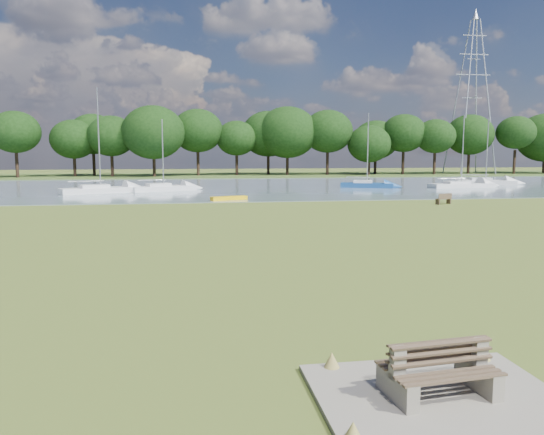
{
  "coord_description": "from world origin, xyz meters",
  "views": [
    {
      "loc": [
        -4.17,
        -22.12,
        4.24
      ],
      "look_at": [
        -1.0,
        -2.0,
        1.71
      ],
      "focal_mm": 35.0,
      "sensor_mm": 36.0,
      "label": 1
    }
  ],
  "objects": [
    {
      "name": "bench_pair",
      "position": [
        -0.0,
        -14.0,
        0.51
      ],
      "size": [
        1.99,
        1.3,
        1.02
      ],
      "rotation": [
        0.0,
        0.0,
        0.1
      ],
      "color": "gray",
      "rests_on": "concrete_pad"
    },
    {
      "name": "ground",
      "position": [
        0.0,
        0.0,
        0.0
      ],
      "size": [
        220.0,
        220.0,
        0.0
      ],
      "primitive_type": "plane",
      "color": "olive"
    },
    {
      "name": "kayak",
      "position": [
        -0.7,
        24.0,
        0.21
      ],
      "size": [
        3.3,
        1.78,
        0.32
      ],
      "primitive_type": "cube",
      "rotation": [
        0.0,
        0.0,
        0.34
      ],
      "color": "yellow",
      "rests_on": "river"
    },
    {
      "name": "pylon",
      "position": [
        47.51,
        70.0,
        18.65
      ],
      "size": [
        6.77,
        4.75,
        29.62
      ],
      "color": "#A3A7B1",
      "rests_on": "far_bank"
    },
    {
      "name": "sailboat_1",
      "position": [
        33.69,
        41.2,
        0.54
      ],
      "size": [
        7.5,
        4.29,
        8.39
      ],
      "rotation": [
        0.0,
        0.0,
        -0.33
      ],
      "color": "silver",
      "rests_on": "river"
    },
    {
      "name": "concrete_pad",
      "position": [
        0.0,
        -14.0,
        0.05
      ],
      "size": [
        4.2,
        3.2,
        0.1
      ],
      "primitive_type": "cube",
      "color": "gray",
      "rests_on": "ground"
    },
    {
      "name": "sailboat_0",
      "position": [
        -6.9,
        35.73,
        0.54
      ],
      "size": [
        7.08,
        4.38,
        7.61
      ],
      "rotation": [
        0.0,
        0.0,
        0.39
      ],
      "color": "silver",
      "rests_on": "river"
    },
    {
      "name": "tree_line",
      "position": [
        -2.26,
        68.0,
        6.85
      ],
      "size": [
        138.42,
        9.54,
        11.54
      ],
      "color": "black",
      "rests_on": "far_bank"
    },
    {
      "name": "sailboat_2",
      "position": [
        16.45,
        37.5,
        0.57
      ],
      "size": [
        6.23,
        3.91,
        8.64
      ],
      "rotation": [
        0.0,
        0.0,
        -0.4
      ],
      "color": "navy",
      "rests_on": "river"
    },
    {
      "name": "river",
      "position": [
        0.0,
        42.0,
        0.0
      ],
      "size": [
        220.0,
        40.0,
        0.1
      ],
      "primitive_type": "cube",
      "color": "slate",
      "rests_on": "ground"
    },
    {
      "name": "riverbank_bench",
      "position": [
        16.3,
        18.01,
        0.44
      ],
      "size": [
        1.5,
        0.88,
        0.89
      ],
      "rotation": [
        0.0,
        0.0,
        0.34
      ],
      "color": "brown",
      "rests_on": "ground"
    },
    {
      "name": "sailboat_4",
      "position": [
        -13.11,
        33.77,
        0.58
      ],
      "size": [
        8.02,
        5.24,
        10.57
      ],
      "rotation": [
        0.0,
        0.0,
        0.43
      ],
      "color": "silver",
      "rests_on": "river"
    },
    {
      "name": "far_bank",
      "position": [
        0.0,
        72.0,
        0.0
      ],
      "size": [
        220.0,
        20.0,
        0.4
      ],
      "primitive_type": "cube",
      "color": "#4C6626",
      "rests_on": "ground"
    },
    {
      "name": "sailboat_5",
      "position": [
        27.4,
        35.81,
        0.49
      ],
      "size": [
        7.83,
        2.77,
        8.41
      ],
      "rotation": [
        0.0,
        0.0,
        0.08
      ],
      "color": "silver",
      "rests_on": "river"
    }
  ]
}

